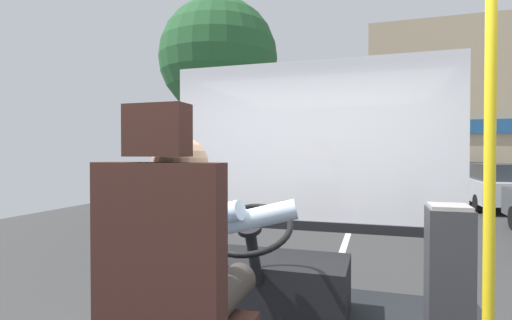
{
  "coord_description": "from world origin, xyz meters",
  "views": [
    {
      "loc": [
        0.55,
        -1.69,
        1.75
      ],
      "look_at": [
        -0.28,
        0.98,
        1.71
      ],
      "focal_mm": 26.81,
      "sensor_mm": 36.0,
      "label": 1
    }
  ],
  "objects_px": {
    "fare_box": "(448,287)",
    "parked_car_white": "(467,176)",
    "handrail_pole": "(490,153)",
    "parked_car_silver": "(497,185)",
    "bus_driver": "(188,257)",
    "steering_console": "(269,283)",
    "driver_seat": "(173,310)"
  },
  "relations": [
    {
      "from": "fare_box",
      "to": "parked_car_white",
      "type": "height_order",
      "value": "fare_box"
    },
    {
      "from": "handrail_pole",
      "to": "parked_car_silver",
      "type": "relative_size",
      "value": 0.55
    },
    {
      "from": "bus_driver",
      "to": "parked_car_silver",
      "type": "distance_m",
      "value": 13.33
    },
    {
      "from": "fare_box",
      "to": "parked_car_white",
      "type": "bearing_deg",
      "value": 78.18
    },
    {
      "from": "parked_car_white",
      "to": "parked_car_silver",
      "type": "bearing_deg",
      "value": -92.55
    },
    {
      "from": "bus_driver",
      "to": "fare_box",
      "type": "height_order",
      "value": "bus_driver"
    },
    {
      "from": "fare_box",
      "to": "parked_car_silver",
      "type": "xyz_separation_m",
      "value": [
        3.35,
        11.72,
        -0.31
      ]
    },
    {
      "from": "handrail_pole",
      "to": "fare_box",
      "type": "xyz_separation_m",
      "value": [
        -0.07,
        0.47,
        -0.71
      ]
    },
    {
      "from": "steering_console",
      "to": "parked_car_silver",
      "type": "distance_m",
      "value": 12.19
    },
    {
      "from": "driver_seat",
      "to": "steering_console",
      "type": "bearing_deg",
      "value": 90.0
    },
    {
      "from": "steering_console",
      "to": "parked_car_white",
      "type": "relative_size",
      "value": 0.25
    },
    {
      "from": "steering_console",
      "to": "fare_box",
      "type": "relative_size",
      "value": 1.27
    },
    {
      "from": "bus_driver",
      "to": "parked_car_silver",
      "type": "xyz_separation_m",
      "value": [
        4.44,
        12.56,
        -0.6
      ]
    },
    {
      "from": "driver_seat",
      "to": "parked_car_white",
      "type": "xyz_separation_m",
      "value": [
        4.68,
        18.14,
        -0.45
      ]
    },
    {
      "from": "driver_seat",
      "to": "bus_driver",
      "type": "height_order",
      "value": "driver_seat"
    },
    {
      "from": "parked_car_white",
      "to": "handrail_pole",
      "type": "bearing_deg",
      "value": -101.3
    },
    {
      "from": "driver_seat",
      "to": "steering_console",
      "type": "distance_m",
      "value": 1.37
    },
    {
      "from": "handrail_pole",
      "to": "parked_car_silver",
      "type": "xyz_separation_m",
      "value": [
        3.28,
        12.18,
        -1.02
      ]
    },
    {
      "from": "handrail_pole",
      "to": "fare_box",
      "type": "bearing_deg",
      "value": 98.34
    },
    {
      "from": "bus_driver",
      "to": "parked_car_white",
      "type": "bearing_deg",
      "value": 75.42
    },
    {
      "from": "driver_seat",
      "to": "bus_driver",
      "type": "bearing_deg",
      "value": 90.0
    },
    {
      "from": "handrail_pole",
      "to": "parked_car_silver",
      "type": "height_order",
      "value": "handrail_pole"
    },
    {
      "from": "handrail_pole",
      "to": "fare_box",
      "type": "relative_size",
      "value": 2.63
    },
    {
      "from": "steering_console",
      "to": "parked_car_white",
      "type": "distance_m",
      "value": 17.44
    },
    {
      "from": "fare_box",
      "to": "bus_driver",
      "type": "bearing_deg",
      "value": -142.29
    },
    {
      "from": "bus_driver",
      "to": "parked_car_white",
      "type": "distance_m",
      "value": 18.62
    },
    {
      "from": "fare_box",
      "to": "steering_console",
      "type": "bearing_deg",
      "value": 161.37
    },
    {
      "from": "bus_driver",
      "to": "steering_console",
      "type": "distance_m",
      "value": 1.31
    },
    {
      "from": "driver_seat",
      "to": "fare_box",
      "type": "bearing_deg",
      "value": 41.57
    },
    {
      "from": "steering_console",
      "to": "fare_box",
      "type": "xyz_separation_m",
      "value": [
        1.09,
        -0.37,
        0.21
      ]
    },
    {
      "from": "steering_console",
      "to": "parked_car_white",
      "type": "height_order",
      "value": "steering_console"
    },
    {
      "from": "fare_box",
      "to": "parked_car_silver",
      "type": "height_order",
      "value": "fare_box"
    }
  ]
}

